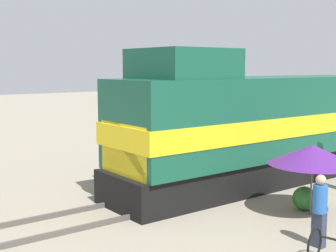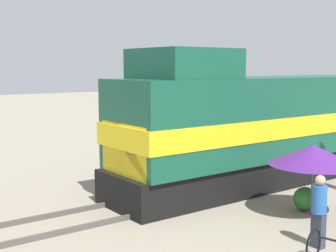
% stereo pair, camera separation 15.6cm
% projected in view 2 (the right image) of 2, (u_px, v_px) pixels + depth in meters
% --- Properties ---
extents(ground_plane, '(120.00, 120.00, 0.00)m').
position_uv_depth(ground_plane, '(212.00, 193.00, 15.97)').
color(ground_plane, gray).
extents(rail_near, '(0.08, 32.09, 0.15)m').
position_uv_depth(rail_near, '(199.00, 186.00, 16.53)').
color(rail_near, '#4C4742').
rests_on(rail_near, ground_plane).
extents(rail_far, '(0.08, 32.09, 0.15)m').
position_uv_depth(rail_far, '(227.00, 195.00, 15.39)').
color(rail_far, '#4C4742').
rests_on(rail_far, ground_plane).
extents(locomotive, '(2.93, 12.51, 4.83)m').
position_uv_depth(locomotive, '(257.00, 127.00, 16.96)').
color(locomotive, black).
rests_on(locomotive, ground_plane).
extents(vendor_umbrella, '(2.53, 2.53, 2.06)m').
position_uv_depth(vendor_umbrella, '(313.00, 155.00, 13.31)').
color(vendor_umbrella, '#4C4C4C').
rests_on(vendor_umbrella, ground_plane).
extents(shrub_cluster, '(0.72, 0.72, 0.72)m').
position_uv_depth(shrub_cluster, '(305.00, 199.00, 13.93)').
color(shrub_cluster, '#2D722D').
rests_on(shrub_cluster, ground_plane).
extents(person_bystander, '(0.34, 0.34, 1.76)m').
position_uv_depth(person_bystander, '(319.00, 208.00, 11.01)').
color(person_bystander, '#2D3347').
rests_on(person_bystander, ground_plane).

